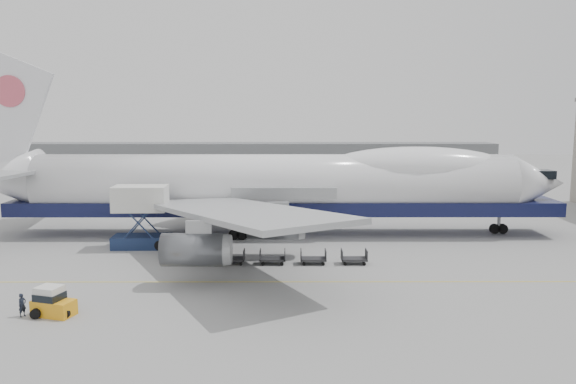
{
  "coord_description": "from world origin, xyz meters",
  "views": [
    {
      "loc": [
        1.28,
        -49.42,
        13.47
      ],
      "look_at": [
        1.42,
        6.0,
        5.57
      ],
      "focal_mm": 35.0,
      "sensor_mm": 36.0,
      "label": 1
    }
  ],
  "objects_px": {
    "baggage_tug": "(52,303)",
    "ground_worker": "(22,305)",
    "airliner": "(281,184)",
    "catering_truck": "(141,214)"
  },
  "relations": [
    {
      "from": "baggage_tug",
      "to": "ground_worker",
      "type": "bearing_deg",
      "value": -155.77
    },
    {
      "from": "airliner",
      "to": "catering_truck",
      "type": "xyz_separation_m",
      "value": [
        -13.87,
        -6.45,
        -2.16
      ]
    },
    {
      "from": "airliner",
      "to": "catering_truck",
      "type": "relative_size",
      "value": 10.73
    },
    {
      "from": "catering_truck",
      "to": "airliner",
      "type": "bearing_deg",
      "value": 23.29
    },
    {
      "from": "airliner",
      "to": "ground_worker",
      "type": "height_order",
      "value": "airliner"
    },
    {
      "from": "baggage_tug",
      "to": "ground_worker",
      "type": "relative_size",
      "value": 1.9
    },
    {
      "from": "baggage_tug",
      "to": "ground_worker",
      "type": "xyz_separation_m",
      "value": [
        -1.89,
        -0.23,
        -0.09
      ]
    },
    {
      "from": "airliner",
      "to": "ground_worker",
      "type": "bearing_deg",
      "value": -123.44
    },
    {
      "from": "catering_truck",
      "to": "ground_worker",
      "type": "xyz_separation_m",
      "value": [
        -3.05,
        -19.17,
        -2.68
      ]
    },
    {
      "from": "catering_truck",
      "to": "baggage_tug",
      "type": "height_order",
      "value": "catering_truck"
    }
  ]
}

